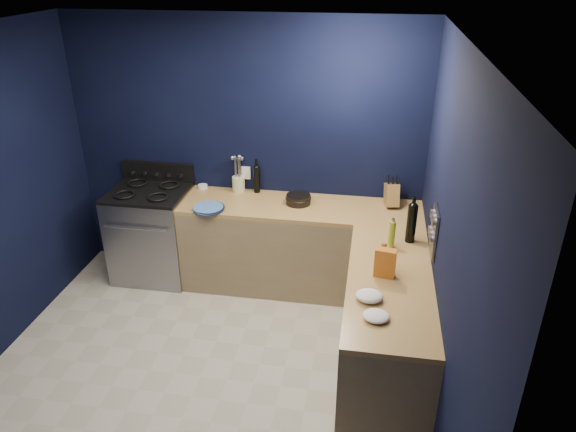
% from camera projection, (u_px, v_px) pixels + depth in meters
% --- Properties ---
extents(floor, '(3.50, 3.50, 0.02)m').
position_uv_depth(floor, '(201.00, 377.00, 4.27)').
color(floor, '#AAA696').
rests_on(floor, ground).
extents(ceiling, '(3.50, 3.50, 0.02)m').
position_uv_depth(ceiling, '(168.00, 38.00, 3.11)').
color(ceiling, silver).
rests_on(ceiling, ground).
extents(wall_back, '(3.50, 0.02, 2.60)m').
position_uv_depth(wall_back, '(246.00, 151.00, 5.25)').
color(wall_back, black).
rests_on(wall_back, ground).
extents(wall_right, '(0.02, 3.50, 2.60)m').
position_uv_depth(wall_right, '(447.00, 256.00, 3.43)').
color(wall_right, black).
rests_on(wall_right, ground).
extents(cab_back, '(2.30, 0.63, 0.86)m').
position_uv_depth(cab_back, '(300.00, 249.00, 5.26)').
color(cab_back, '#867251').
rests_on(cab_back, floor).
extents(top_back, '(2.30, 0.63, 0.04)m').
position_uv_depth(top_back, '(301.00, 208.00, 5.06)').
color(top_back, brown).
rests_on(top_back, cab_back).
extents(cab_right, '(0.63, 1.67, 0.86)m').
position_uv_depth(cab_right, '(385.00, 330.00, 4.12)').
color(cab_right, '#867251').
rests_on(cab_right, floor).
extents(top_right, '(0.63, 1.67, 0.04)m').
position_uv_depth(top_right, '(390.00, 281.00, 3.92)').
color(top_right, brown).
rests_on(top_right, cab_right).
extents(gas_range, '(0.76, 0.66, 0.92)m').
position_uv_depth(gas_range, '(153.00, 235.00, 5.46)').
color(gas_range, gray).
rests_on(gas_range, floor).
extents(oven_door, '(0.59, 0.02, 0.42)m').
position_uv_depth(oven_door, '(141.00, 251.00, 5.18)').
color(oven_door, black).
rests_on(oven_door, gas_range).
extents(cooktop, '(0.76, 0.66, 0.03)m').
position_uv_depth(cooktop, '(148.00, 192.00, 5.24)').
color(cooktop, black).
rests_on(cooktop, gas_range).
extents(backguard, '(0.76, 0.06, 0.20)m').
position_uv_depth(backguard, '(158.00, 172.00, 5.46)').
color(backguard, black).
rests_on(backguard, gas_range).
extents(spice_panel, '(0.02, 0.28, 0.38)m').
position_uv_depth(spice_panel, '(434.00, 232.00, 3.98)').
color(spice_panel, gray).
rests_on(spice_panel, wall_right).
extents(wall_outlet, '(0.09, 0.02, 0.13)m').
position_uv_depth(wall_outlet, '(246.00, 173.00, 5.32)').
color(wall_outlet, white).
rests_on(wall_outlet, wall_back).
extents(plate_stack, '(0.29, 0.29, 0.04)m').
position_uv_depth(plate_stack, '(208.00, 208.00, 4.96)').
color(plate_stack, '#3362AD').
rests_on(plate_stack, top_back).
extents(ramekin, '(0.13, 0.13, 0.04)m').
position_uv_depth(ramekin, '(203.00, 187.00, 5.42)').
color(ramekin, white).
rests_on(ramekin, top_back).
extents(utensil_crock, '(0.15, 0.15, 0.16)m').
position_uv_depth(utensil_crock, '(239.00, 184.00, 5.32)').
color(utensil_crock, beige).
rests_on(utensil_crock, top_back).
extents(wine_bottle_back, '(0.08, 0.08, 0.27)m').
position_uv_depth(wine_bottle_back, '(257.00, 180.00, 5.29)').
color(wine_bottle_back, black).
rests_on(wine_bottle_back, top_back).
extents(lemon_basket, '(0.29, 0.29, 0.09)m').
position_uv_depth(lemon_basket, '(298.00, 199.00, 5.08)').
color(lemon_basket, black).
rests_on(lemon_basket, top_back).
extents(knife_block, '(0.16, 0.27, 0.26)m').
position_uv_depth(knife_block, '(392.00, 195.00, 5.02)').
color(knife_block, brown).
rests_on(knife_block, top_back).
extents(wine_bottle_right, '(0.09, 0.09, 0.33)m').
position_uv_depth(wine_bottle_right, '(411.00, 224.00, 4.36)').
color(wine_bottle_right, black).
rests_on(wine_bottle_right, top_right).
extents(oil_bottle, '(0.07, 0.07, 0.23)m').
position_uv_depth(oil_bottle, '(392.00, 234.00, 4.29)').
color(oil_bottle, '#8DA822').
rests_on(oil_bottle, top_right).
extents(spice_jar_near, '(0.05, 0.05, 0.10)m').
position_uv_depth(spice_jar_near, '(384.00, 248.00, 4.23)').
color(spice_jar_near, olive).
rests_on(spice_jar_near, top_right).
extents(spice_jar_far, '(0.06, 0.06, 0.09)m').
position_uv_depth(spice_jar_far, '(389.00, 267.00, 3.99)').
color(spice_jar_far, olive).
rests_on(spice_jar_far, top_right).
extents(crouton_bag, '(0.16, 0.09, 0.23)m').
position_uv_depth(crouton_bag, '(385.00, 263.00, 3.90)').
color(crouton_bag, '#BA401B').
rests_on(crouton_bag, top_right).
extents(towel_front, '(0.20, 0.17, 0.07)m').
position_uv_depth(towel_front, '(369.00, 296.00, 3.66)').
color(towel_front, white).
rests_on(towel_front, top_right).
extents(towel_end, '(0.22, 0.21, 0.05)m').
position_uv_depth(towel_end, '(376.00, 316.00, 3.47)').
color(towel_end, white).
rests_on(towel_end, top_right).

